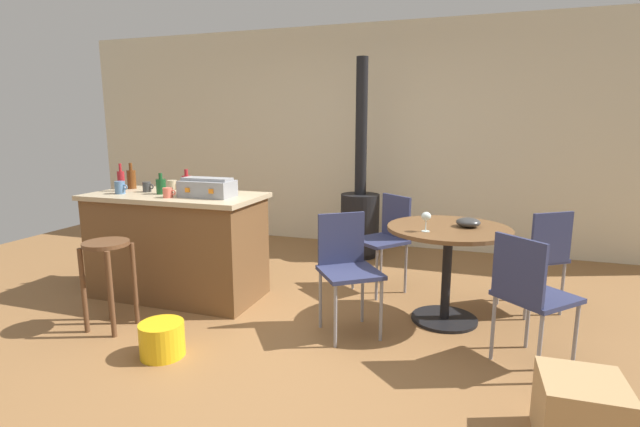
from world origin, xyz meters
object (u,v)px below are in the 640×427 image
at_px(bottle_3, 121,180).
at_px(bottle_2, 131,179).
at_px(bottle_0, 161,186).
at_px(cup_1, 120,187).
at_px(wood_stove, 360,210).
at_px(serving_bowl, 468,222).
at_px(wooden_stool, 108,266).
at_px(folding_chair_left, 386,235).
at_px(folding_chair_right, 347,263).
at_px(toolbox, 207,188).
at_px(cardboard_box, 580,414).
at_px(folding_chair_near, 530,291).
at_px(plastic_bucket, 162,339).
at_px(dining_table, 448,250).
at_px(bottle_1, 187,184).
at_px(folding_chair_far, 539,253).
at_px(cup_2, 172,185).
at_px(cup_0, 147,187).
at_px(cup_3, 168,193).
at_px(kitchen_island, 178,245).
at_px(wine_glass, 426,217).

bearing_deg(bottle_3, bottle_2, 97.35).
bearing_deg(bottle_0, cup_1, -163.66).
distance_m(wood_stove, serving_bowl, 1.94).
bearing_deg(bottle_2, wooden_stool, -60.90).
height_order(bottle_0, bottle_3, bottle_3).
distance_m(folding_chair_left, folding_chair_right, 0.96).
xyz_separation_m(wood_stove, toolbox, (-0.88, -1.77, 0.45)).
bearing_deg(cardboard_box, folding_chair_near, 103.83).
xyz_separation_m(wood_stove, plastic_bucket, (-0.67, -2.73, -0.43)).
distance_m(folding_chair_right, toolbox, 1.36).
xyz_separation_m(dining_table, bottle_1, (-2.24, -0.08, 0.43)).
bearing_deg(cup_1, serving_bowl, 7.05).
relative_size(folding_chair_far, folding_chair_right, 0.98).
bearing_deg(serving_bowl, bottle_0, -174.26).
height_order(dining_table, folding_chair_left, folding_chair_left).
relative_size(bottle_3, cup_2, 2.02).
relative_size(cup_0, cup_3, 0.94).
height_order(folding_chair_far, wood_stove, wood_stove).
bearing_deg(serving_bowl, folding_chair_near, -58.33).
relative_size(cup_2, cardboard_box, 0.33).
bearing_deg(plastic_bucket, serving_bowl, 33.29).
bearing_deg(cup_0, folding_chair_near, -8.00).
height_order(folding_chair_right, cup_1, cup_1).
distance_m(toolbox, cup_2, 0.59).
bearing_deg(bottle_1, cup_2, 153.40).
bearing_deg(kitchen_island, cup_3, -68.95).
height_order(dining_table, bottle_3, bottle_3).
xyz_separation_m(bottle_2, cup_2, (0.41, 0.05, -0.05)).
height_order(bottle_2, cardboard_box, bottle_2).
bearing_deg(bottle_1, folding_chair_far, 9.07).
relative_size(bottle_0, cup_2, 1.48).
bearing_deg(cardboard_box, bottle_2, 160.04).
relative_size(dining_table, toolbox, 2.11).
xyz_separation_m(folding_chair_left, folding_chair_right, (-0.11, -0.96, -0.01)).
xyz_separation_m(folding_chair_near, wood_stove, (-1.59, 2.14, 0.04)).
height_order(folding_chair_near, toolbox, toolbox).
bearing_deg(folding_chair_far, wooden_stool, -156.60).
distance_m(folding_chair_left, bottle_0, 2.03).
distance_m(folding_chair_left, toolbox, 1.63).
relative_size(cup_2, wine_glass, 0.86).
distance_m(folding_chair_far, bottle_1, 3.00).
bearing_deg(bottle_0, folding_chair_right, -6.70).
xyz_separation_m(folding_chair_right, bottle_0, (-1.72, 0.20, 0.47)).
relative_size(bottle_2, cardboard_box, 0.64).
xyz_separation_m(folding_chair_right, cup_0, (-1.92, 0.27, 0.45)).
relative_size(cup_2, plastic_bucket, 0.42).
relative_size(folding_chair_far, toolbox, 1.95).
bearing_deg(bottle_0, serving_bowl, 5.74).
xyz_separation_m(folding_chair_right, bottle_3, (-2.18, 0.24, 0.50)).
height_order(folding_chair_right, wood_stove, wood_stove).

